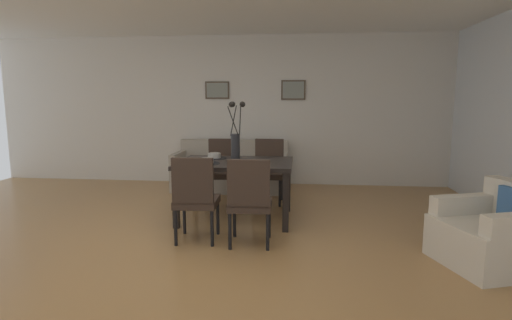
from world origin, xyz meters
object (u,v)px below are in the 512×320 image
bowl_near_left (207,160)px  framed_picture_center (293,90)px  dining_table (236,168)px  armchair (494,235)px  dining_chair_near_right (222,167)px  centerpiece_vase (235,138)px  dining_chair_near_left (195,195)px  bowl_near_right (214,155)px  framed_picture_left (217,90)px  dining_chair_far_right (269,167)px  dining_chair_far_left (250,198)px  sofa (232,172)px

bowl_near_left → framed_picture_center: 2.77m
dining_table → armchair: (2.55, -1.18, -0.37)m
dining_chair_near_right → centerpiece_vase: (0.34, -0.88, 0.51)m
dining_chair_near_right → armchair: bearing=-35.4°
dining_chair_near_right → dining_chair_near_left: bearing=-88.3°
bowl_near_left → framed_picture_center: framed_picture_center is taller
dining_chair_near_right → framed_picture_center: framed_picture_center is taller
bowl_near_left → bowl_near_right: 0.44m
dining_chair_near_left → bowl_near_right: dining_chair_near_left is taller
dining_chair_near_right → bowl_near_left: bearing=-88.7°
dining_chair_near_left → bowl_near_right: size_ratio=5.41×
framed_picture_left → dining_chair_near_right: bearing=-76.2°
centerpiece_vase → framed_picture_left: (-0.67, 2.21, 0.63)m
dining_chair_near_left → dining_chair_far_right: size_ratio=1.00×
dining_chair_far_left → framed_picture_center: 3.37m
sofa → dining_chair_near_right: bearing=-89.8°
armchair → sofa: bearing=134.9°
sofa → armchair: sofa is taller
bowl_near_right → framed_picture_center: framed_picture_center is taller
framed_picture_center → bowl_near_left: bearing=-112.0°
bowl_near_right → framed_picture_center: size_ratio=0.41×
dining_chair_far_right → centerpiece_vase: 1.11m
dining_chair_far_left → sofa: bearing=103.4°
dining_table → dining_chair_near_left: (-0.29, -0.88, -0.14)m
dining_chair_near_right → sofa: size_ratio=0.49×
centerpiece_vase → sofa: 1.91m
sofa → framed_picture_left: size_ratio=4.40×
dining_chair_near_right → bowl_near_left: dining_chair_near_right is taller
dining_chair_near_left → centerpiece_vase: 1.06m
dining_table → dining_chair_far_right: 1.00m
dining_table → dining_chair_near_left: size_ratio=1.52×
dining_chair_far_right → centerpiece_vase: centerpiece_vase is taller
dining_chair_far_left → centerpiece_vase: (-0.29, 0.93, 0.51)m
bowl_near_left → centerpiece_vase: bearing=35.2°
dining_chair_far_left → framed_picture_center: framed_picture_center is taller
sofa → dining_chair_near_left: bearing=-88.8°
dining_chair_far_right → framed_picture_center: size_ratio=2.21×
dining_chair_near_left → bowl_near_right: 1.13m
dining_chair_far_right → centerpiece_vase: (-0.34, -0.92, 0.51)m
dining_chair_near_right → framed_picture_center: bearing=52.9°
dining_table → dining_chair_far_left: (0.29, -0.93, -0.14)m
dining_chair_far_right → dining_chair_near_right: bearing=-176.4°
dining_chair_far_left → dining_chair_near_left: bearing=174.8°
bowl_near_left → framed_picture_left: size_ratio=0.40×
dining_chair_near_left → dining_chair_far_left: (0.58, -0.05, 0.00)m
bowl_near_right → framed_picture_left: framed_picture_left is taller
framed_picture_left → framed_picture_center: (1.34, -0.00, -0.00)m
dining_chair_near_left → bowl_near_left: (-0.03, 0.65, 0.27)m
centerpiece_vase → bowl_near_left: bearing=-144.8°
bowl_near_left → armchair: bowl_near_left is taller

